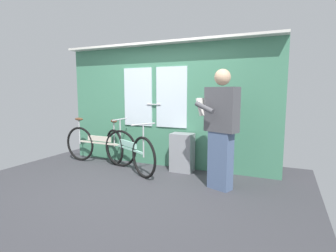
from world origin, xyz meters
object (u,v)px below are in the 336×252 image
bicycle_near_door (128,150)px  trash_bin_by_wall (182,152)px  passenger_reading_newspaper (221,127)px  bicycle_leaning_behind (99,145)px

bicycle_near_door → trash_bin_by_wall: (0.91, 0.35, -0.03)m
passenger_reading_newspaper → trash_bin_by_wall: size_ratio=2.52×
bicycle_near_door → passenger_reading_newspaper: 1.80m
bicycle_near_door → passenger_reading_newspaper: passenger_reading_newspaper is taller
bicycle_leaning_behind → trash_bin_by_wall: (1.67, 0.18, -0.03)m
bicycle_near_door → bicycle_leaning_behind: size_ratio=0.91×
bicycle_leaning_behind → passenger_reading_newspaper: passenger_reading_newspaper is taller
bicycle_leaning_behind → trash_bin_by_wall: bicycle_leaning_behind is taller
trash_bin_by_wall → bicycle_leaning_behind: bearing=-174.0°
bicycle_leaning_behind → passenger_reading_newspaper: 2.56m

